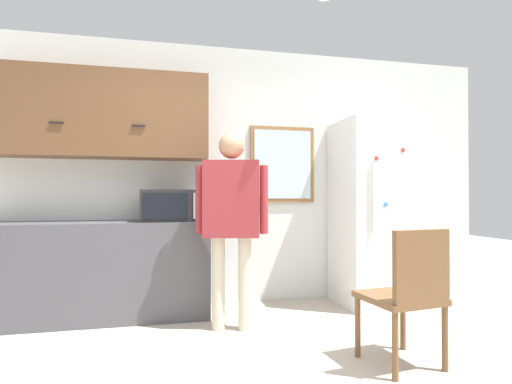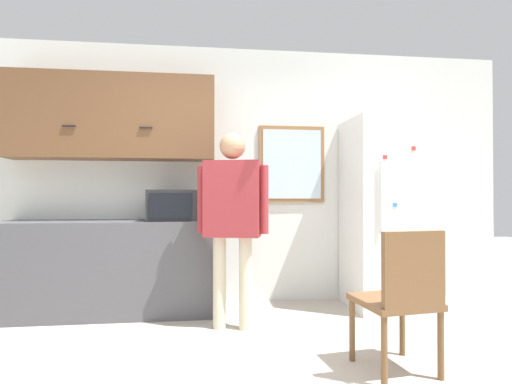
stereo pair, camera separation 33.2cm
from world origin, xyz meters
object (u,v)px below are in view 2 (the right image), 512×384
object	(u,v)px
microwave	(178,205)
person	(232,209)
chair	(402,294)
refrigerator	(383,213)

from	to	relation	value
microwave	person	bearing A→B (deg)	-46.09
microwave	person	distance (m)	0.71
microwave	chair	xyz separation A→B (m)	(1.49, -1.52, -0.53)
person	chair	distance (m)	1.51
microwave	chair	world-z (taller)	microwave
microwave	person	size ratio (longest dim) A/B	0.33
microwave	refrigerator	world-z (taller)	refrigerator
refrigerator	person	bearing A→B (deg)	-162.91
refrigerator	microwave	bearing A→B (deg)	179.16
chair	person	bearing A→B (deg)	-52.73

